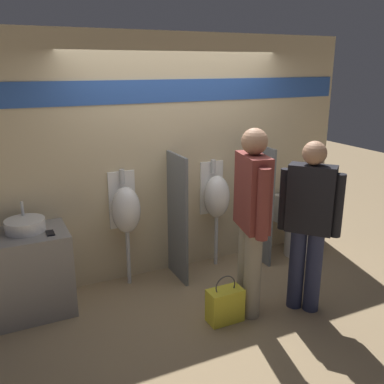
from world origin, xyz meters
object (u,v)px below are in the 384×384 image
at_px(urinal_far, 216,197).
at_px(shopping_bag, 225,305).
at_px(urinal_near_counter, 126,210).
at_px(person_in_vest, 309,220).
at_px(toilet, 297,230).
at_px(sink_basin, 25,225).
at_px(cell_phone, 50,233).
at_px(person_with_lanyard, 251,216).

relative_size(urinal_far, shopping_bag, 2.72).
xyz_separation_m(urinal_near_counter, person_in_vest, (1.42, -1.26, 0.07)).
xyz_separation_m(toilet, person_in_vest, (-0.79, -1.09, 0.63)).
relative_size(sink_basin, cell_phone, 2.67).
xyz_separation_m(urinal_near_counter, urinal_far, (1.11, 0.00, 0.00)).
distance_m(cell_phone, person_in_vest, 2.45).
xyz_separation_m(person_in_vest, person_with_lanyard, (-0.53, 0.19, 0.07)).
height_order(urinal_near_counter, urinal_far, same).
relative_size(sink_basin, person_with_lanyard, 0.20).
relative_size(cell_phone, shopping_bag, 0.29).
distance_m(sink_basin, person_with_lanyard, 2.15).
height_order(urinal_near_counter, toilet, urinal_near_counter).
distance_m(sink_basin, toilet, 3.29).
height_order(cell_phone, person_in_vest, person_in_vest).
relative_size(cell_phone, urinal_near_counter, 0.11).
bearing_deg(cell_phone, shopping_bag, -31.00).
bearing_deg(urinal_far, shopping_bag, -114.46).
bearing_deg(person_with_lanyard, cell_phone, 77.69).
relative_size(urinal_near_counter, person_with_lanyard, 0.71).
xyz_separation_m(urinal_far, toilet, (1.11, -0.17, -0.56)).
bearing_deg(cell_phone, toilet, 1.97).
height_order(urinal_near_counter, shopping_bag, urinal_near_counter).
xyz_separation_m(urinal_far, shopping_bag, (-0.51, -1.12, -0.70)).
bearing_deg(urinal_far, person_in_vest, -76.01).
xyz_separation_m(urinal_far, person_with_lanyard, (-0.22, -1.07, 0.14)).
relative_size(cell_phone, urinal_far, 0.11).
distance_m(cell_phone, toilet, 3.08).
height_order(urinal_near_counter, person_in_vest, person_in_vest).
bearing_deg(shopping_bag, person_with_lanyard, 10.08).
xyz_separation_m(sink_basin, urinal_near_counter, (1.02, 0.09, -0.03)).
distance_m(urinal_far, toilet, 1.25).
bearing_deg(person_with_lanyard, toilet, -42.93).
bearing_deg(sink_basin, toilet, -1.27).
bearing_deg(toilet, urinal_far, 171.50).
bearing_deg(shopping_bag, sink_basin, 147.60).
bearing_deg(toilet, urinal_near_counter, 175.72).
height_order(urinal_far, toilet, urinal_far).
bearing_deg(toilet, sink_basin, 178.73).
bearing_deg(toilet, shopping_bag, -149.40).
xyz_separation_m(sink_basin, shopping_bag, (1.62, -1.03, -0.72)).
distance_m(cell_phone, urinal_near_counter, 0.86).
xyz_separation_m(sink_basin, cell_phone, (0.20, -0.18, -0.05)).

